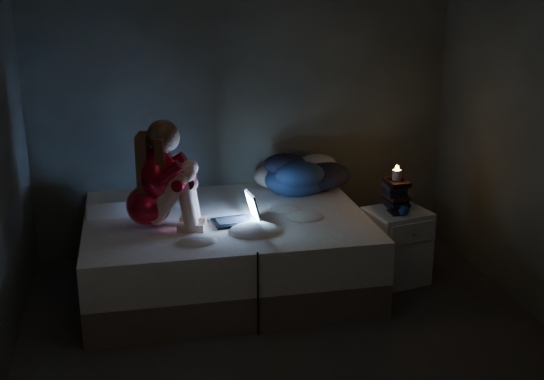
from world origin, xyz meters
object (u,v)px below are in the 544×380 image
object	(u,v)px
nightstand	(396,246)
woman	(147,175)
bed	(227,251)
laptop	(235,208)
phone	(392,212)
candle	(397,174)

from	to	relation	value
nightstand	woman	bearing A→B (deg)	165.90
bed	woman	bearing A→B (deg)	-166.44
laptop	phone	xyz separation A→B (m)	(1.22, -0.05, -0.10)
nightstand	candle	xyz separation A→B (m)	(0.01, 0.09, 0.56)
nightstand	phone	size ratio (longest dim) A/B	4.22
bed	nightstand	xyz separation A→B (m)	(1.33, -0.18, 0.00)
candle	phone	world-z (taller)	candle
bed	phone	distance (m)	1.32
bed	nightstand	world-z (taller)	nightstand
bed	candle	xyz separation A→B (m)	(1.34, -0.09, 0.57)
candle	bed	bearing A→B (deg)	176.29
woman	phone	distance (m)	1.89
laptop	candle	bearing A→B (deg)	-3.24
nightstand	phone	xyz separation A→B (m)	(-0.06, -0.04, 0.30)
laptop	candle	world-z (taller)	candle
candle	phone	size ratio (longest dim) A/B	0.57
candle	phone	distance (m)	0.30
woman	laptop	bearing A→B (deg)	9.16
woman	candle	world-z (taller)	woman
woman	candle	xyz separation A→B (m)	(1.92, 0.05, -0.13)
woman	nightstand	world-z (taller)	woman
nightstand	candle	distance (m)	0.57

